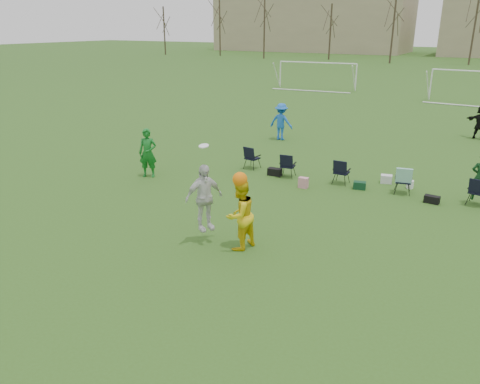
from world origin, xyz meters
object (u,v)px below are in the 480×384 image
Objects in this scene: fielder_green_near at (148,153)px; center_contest at (225,207)px; goal_left at (317,68)px; fielder_blue at (281,122)px.

center_contest is (5.91, -3.81, 0.17)m from fielder_green_near.
goal_left is (-3.86, 28.89, 0.95)m from fielder_green_near.
fielder_green_near is at bearing 147.19° from center_contest.
fielder_blue is at bearing 53.10° from fielder_green_near.
fielder_blue is at bearing 108.10° from center_contest.
center_contest is at bearing 106.63° from fielder_blue.
center_contest is at bearing -57.01° from fielder_green_near.
fielder_green_near is 1.02× the size of fielder_blue.
goal_left is (-5.77, 20.44, 0.97)m from fielder_blue.
fielder_blue is 21.26m from goal_left.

